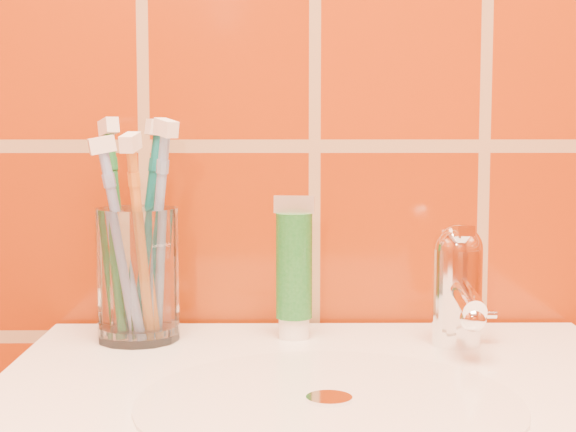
{
  "coord_description": "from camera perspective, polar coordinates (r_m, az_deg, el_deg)",
  "views": [
    {
      "loc": [
        -0.04,
        0.25,
        1.06
      ],
      "look_at": [
        -0.03,
        1.08,
        0.98
      ],
      "focal_mm": 55.0,
      "sensor_mm": 36.0,
      "label": 1
    }
  ],
  "objects": [
    {
      "name": "toothbrush_0",
      "position": [
        0.87,
        -8.48,
        -1.11
      ],
      "size": [
        0.1,
        0.1,
        0.23
      ],
      "primitive_type": null,
      "rotation": [
        0.18,
        0.0,
        0.7
      ],
      "color": "#6E90C5",
      "rests_on": "glass_tumbler"
    },
    {
      "name": "toothpaste_tube",
      "position": [
        0.89,
        0.39,
        -3.64
      ],
      "size": [
        0.04,
        0.04,
        0.14
      ],
      "rotation": [
        0.0,
        0.0,
        -0.11
      ],
      "color": "white",
      "rests_on": "pedestal_sink"
    },
    {
      "name": "toothbrush_4",
      "position": [
        0.86,
        -9.54,
        -1.66
      ],
      "size": [
        0.05,
        0.11,
        0.22
      ],
      "primitive_type": null,
      "rotation": [
        0.21,
        0.0,
        -0.21
      ],
      "color": "#C37322",
      "rests_on": "glass_tumbler"
    },
    {
      "name": "toothbrush_2",
      "position": [
        0.87,
        -10.71,
        -1.7
      ],
      "size": [
        0.08,
        0.08,
        0.21
      ],
      "primitive_type": null,
      "rotation": [
        0.17,
        0.0,
        -1.25
      ],
      "color": "#7693D3",
      "rests_on": "glass_tumbler"
    },
    {
      "name": "toothbrush_1",
      "position": [
        0.9,
        -9.15,
        -0.92
      ],
      "size": [
        0.09,
        0.08,
        0.23
      ],
      "primitive_type": null,
      "rotation": [
        0.15,
        0.0,
        2.17
      ],
      "color": "#0D666E",
      "rests_on": "glass_tumbler"
    },
    {
      "name": "faucet",
      "position": [
        0.87,
        10.94,
        -4.16
      ],
      "size": [
        0.05,
        0.11,
        0.12
      ],
      "color": "white",
      "rests_on": "pedestal_sink"
    },
    {
      "name": "glass_tumbler",
      "position": [
        0.89,
        -9.7,
        -3.76
      ],
      "size": [
        0.09,
        0.09,
        0.13
      ],
      "primitive_type": "cylinder",
      "rotation": [
        0.0,
        0.0,
        0.15
      ],
      "color": "white",
      "rests_on": "pedestal_sink"
    },
    {
      "name": "toothbrush_3",
      "position": [
        0.9,
        -10.92,
        -0.92
      ],
      "size": [
        0.09,
        0.11,
        0.23
      ],
      "primitive_type": null,
      "rotation": [
        0.2,
        0.0,
        -2.58
      ],
      "color": "#1C6C33",
      "rests_on": "glass_tumbler"
    }
  ]
}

